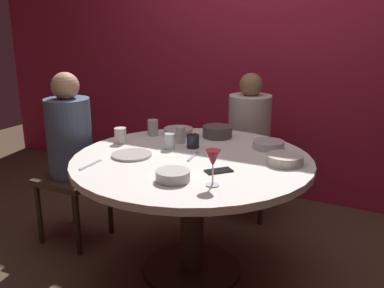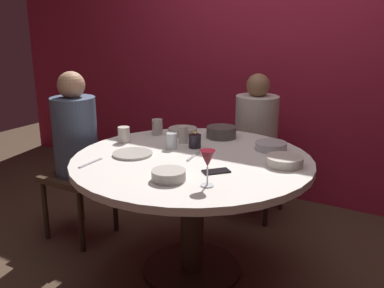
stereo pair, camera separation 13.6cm
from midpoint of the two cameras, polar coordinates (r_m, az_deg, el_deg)
The scene contains 20 objects.
ground_plane at distance 2.77m, azimuth 1.47°, elevation -16.49°, with size 8.00×8.00×0.00m, color #4C3828.
back_wall at distance 3.68m, azimuth 13.07°, elevation 12.81°, with size 6.00×0.10×2.60m, color maroon.
dining_table at distance 2.50m, azimuth 1.56°, elevation -5.00°, with size 1.37×1.37×0.74m.
seated_diner_left at distance 2.99m, azimuth -14.02°, elevation 0.72°, with size 0.40×0.40×1.17m.
seated_diner_back at distance 3.31m, azimuth 9.73°, elevation 1.96°, with size 0.40×0.40×1.12m.
candle_holder at distance 2.62m, azimuth 1.86°, elevation 0.38°, with size 0.08×0.08×0.10m.
wine_glass at distance 2.00m, azimuth 4.03°, elevation -2.19°, with size 0.08×0.08×0.18m.
dinner_plate at distance 2.50m, azimuth -6.39°, elevation -1.32°, with size 0.23×0.23×0.01m, color #B2ADA3.
cell_phone at distance 2.22m, azimuth 4.99°, elevation -3.66°, with size 0.07×0.14×0.01m, color black.
bowl_serving_large at distance 2.64m, azimuth 11.92°, elevation -0.26°, with size 0.19×0.19×0.05m, color #B7B7BC.
bowl_salad_center at distance 2.93m, azimuth 0.09°, elevation 1.71°, with size 0.20×0.20×0.05m, color #B2ADA3.
bowl_small_white at distance 2.86m, azimuth 5.28°, elevation 1.58°, with size 0.20×0.20×0.07m, color #4C4742.
bowl_sauce_side at distance 2.10m, azimuth -1.28°, elevation -4.19°, with size 0.17×0.17×0.05m, color #B2ADA3.
bowl_rice_portion at distance 2.38m, azimuth 13.81°, elevation -2.22°, with size 0.20×0.20×0.05m, color beige.
cup_near_candle at distance 2.77m, azimuth -7.68°, elevation 1.25°, with size 0.08×0.08×0.10m, color beige.
cup_by_left_diner at distance 2.72m, azimuth 0.30°, elevation 1.22°, with size 0.06×0.06×0.11m, color beige.
cup_by_right_diner at distance 2.61m, azimuth -1.25°, elevation 0.42°, with size 0.07×0.07×0.10m, color silver.
cup_center_front at distance 2.92m, azimuth -3.31°, elevation 2.26°, with size 0.07×0.07×0.11m, color #B2ADA3.
fork_near_plate at distance 2.46m, azimuth 1.68°, elevation -1.63°, with size 0.02×0.18×0.01m, color #B7B7BC.
knife_near_plate at distance 2.39m, azimuth -11.78°, elevation -2.49°, with size 0.02×0.18×0.01m, color #B7B7BC.
Camera 2 is at (1.18, -2.00, 1.50)m, focal length 40.05 mm.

